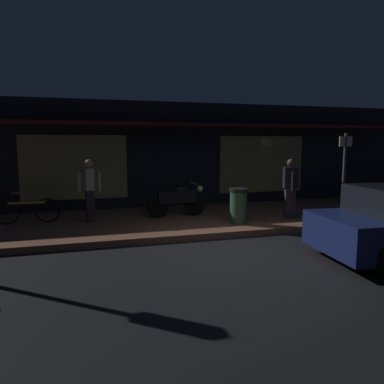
% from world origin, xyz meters
% --- Properties ---
extents(ground_plane, '(60.00, 60.00, 0.00)m').
position_xyz_m(ground_plane, '(0.00, 0.00, 0.00)').
color(ground_plane, black).
extents(sidewalk_slab, '(18.00, 4.00, 0.15)m').
position_xyz_m(sidewalk_slab, '(0.00, 3.00, 0.07)').
color(sidewalk_slab, brown).
rests_on(sidewalk_slab, ground_plane).
extents(storefront_building, '(18.00, 3.30, 3.60)m').
position_xyz_m(storefront_building, '(0.00, 6.39, 1.80)').
color(storefront_building, black).
rests_on(storefront_building, ground_plane).
extents(motorcycle, '(1.70, 0.55, 0.97)m').
position_xyz_m(motorcycle, '(-0.37, 3.17, 0.65)').
color(motorcycle, black).
rests_on(motorcycle, sidewalk_slab).
extents(bicycle_parked, '(1.66, 0.42, 0.91)m').
position_xyz_m(bicycle_parked, '(-4.39, 3.36, 0.51)').
color(bicycle_parked, black).
rests_on(bicycle_parked, sidewalk_slab).
extents(person_photographer, '(0.62, 0.41, 1.67)m').
position_xyz_m(person_photographer, '(-2.79, 3.19, 1.03)').
color(person_photographer, '#28232D').
rests_on(person_photographer, sidewalk_slab).
extents(person_bystander, '(0.43, 0.61, 1.67)m').
position_xyz_m(person_bystander, '(2.60, 2.05, 1.03)').
color(person_bystander, '#28232D').
rests_on(person_bystander, sidewalk_slab).
extents(sign_post, '(0.44, 0.09, 2.40)m').
position_xyz_m(sign_post, '(4.68, 2.45, 1.51)').
color(sign_post, '#47474C').
rests_on(sign_post, sidewalk_slab).
extents(trash_bin, '(0.48, 0.48, 0.93)m').
position_xyz_m(trash_bin, '(0.93, 1.81, 0.62)').
color(trash_bin, '#2D4C33').
rests_on(trash_bin, sidewalk_slab).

